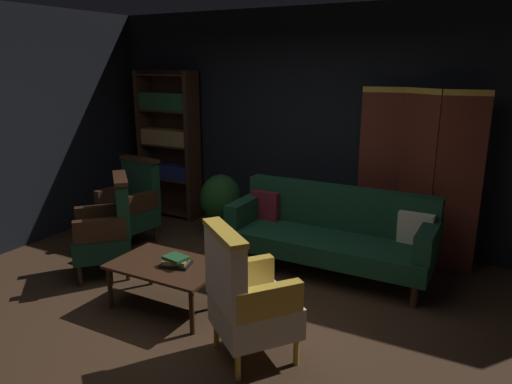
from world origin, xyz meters
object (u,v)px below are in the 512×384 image
book_black_cloth (176,264)px  armchair_wing_right (107,229)px  folding_screen (417,175)px  coffee_table (168,269)px  armchair_gilt_accent (247,298)px  book_green_cloth (176,258)px  velvet_couch (332,230)px  armchair_wing_left (131,204)px  bookshelf (169,140)px  potted_plant (221,202)px  book_tan_leather (176,261)px

book_black_cloth → armchair_wing_right: bearing=166.3°
folding_screen → coffee_table: 2.79m
armchair_gilt_accent → book_green_cloth: 0.97m
velvet_couch → armchair_wing_left: armchair_wing_left is taller
velvet_couch → armchair_wing_left: bearing=-170.7°
velvet_couch → book_green_cloth: velvet_couch is taller
folding_screen → coffee_table: (-1.70, -2.13, -0.61)m
armchair_wing_right → bookshelf: bearing=109.8°
velvet_couch → armchair_wing_right: (-2.01, -1.18, 0.04)m
armchair_wing_right → folding_screen: bearing=34.4°
armchair_wing_right → armchair_wing_left: bearing=117.1°
book_green_cloth → armchair_gilt_accent: bearing=-20.5°
bookshelf → armchair_wing_left: bearing=-75.8°
armchair_wing_left → potted_plant: armchair_wing_left is taller
folding_screen → armchair_gilt_accent: folding_screen is taller
armchair_gilt_accent → book_black_cloth: (-0.91, 0.34, -0.06)m
book_black_cloth → potted_plant: bearing=110.3°
armchair_wing_left → folding_screen: bearing=18.8°
folding_screen → coffee_table: size_ratio=1.90×
coffee_table → potted_plant: bearing=107.6°
armchair_gilt_accent → armchair_wing_left: 2.78m
coffee_table → bookshelf: bearing=127.6°
armchair_wing_left → book_green_cloth: (1.50, -1.06, 0.00)m
armchair_gilt_accent → book_black_cloth: bearing=159.5°
bookshelf → book_tan_leather: bearing=-50.9°
book_black_cloth → armchair_gilt_accent: bearing=-20.5°
book_black_cloth → book_tan_leather: book_tan_leather is taller
armchair_gilt_accent → armchair_wing_left: size_ratio=1.00×
folding_screen → armchair_gilt_accent: 2.60m
bookshelf → armchair_wing_left: 1.32m
book_tan_leather → folding_screen: bearing=52.7°
armchair_wing_left → armchair_gilt_accent: bearing=-30.2°
armchair_gilt_accent → potted_plant: armchair_gilt_accent is taller
armchair_wing_left → armchair_wing_right: size_ratio=1.00×
folding_screen → armchair_wing_left: folding_screen is taller
coffee_table → book_tan_leather: size_ratio=4.74×
book_tan_leather → book_green_cloth: book_green_cloth is taller
coffee_table → armchair_wing_right: size_ratio=0.96×
velvet_couch → book_tan_leather: bearing=-122.3°
velvet_couch → book_black_cloth: velvet_couch is taller
book_green_cloth → potted_plant: bearing=110.3°
velvet_couch → armchair_gilt_accent: size_ratio=2.04×
folding_screen → velvet_couch: 1.10m
armchair_gilt_accent → folding_screen: bearing=74.0°
bookshelf → folding_screen: bearing=-1.3°
armchair_gilt_accent → coffee_table: bearing=161.7°
armchair_wing_right → potted_plant: size_ratio=1.28×
coffee_table → armchair_wing_left: size_ratio=0.96×
book_tan_leather → book_green_cloth: bearing=0.0°
bookshelf → book_black_cloth: size_ratio=8.14×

